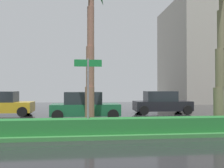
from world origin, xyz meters
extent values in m
cube|color=black|center=(0.00, 9.00, -0.05)|extent=(90.00, 42.00, 0.10)
cube|color=#2D6B33|center=(0.00, 8.00, 0.07)|extent=(85.50, 4.00, 0.15)
cube|color=#1E6028|center=(0.00, 6.60, 0.45)|extent=(76.50, 0.70, 0.60)
cylinder|color=brown|center=(0.59, 8.01, 1.09)|extent=(0.43, 0.43, 1.87)
cylinder|color=brown|center=(0.61, 8.08, 2.96)|extent=(0.38, 0.38, 1.87)
cylinder|color=brown|center=(0.64, 8.15, 4.84)|extent=(0.33, 0.33, 1.87)
cylinder|color=#676245|center=(6.74, 7.78, 1.07)|extent=(0.47, 0.47, 1.85)
cylinder|color=#676245|center=(6.79, 7.75, 2.92)|extent=(0.41, 0.41, 1.85)
cylinder|color=#676245|center=(6.85, 7.72, 4.76)|extent=(0.35, 0.35, 1.85)
cylinder|color=slate|center=(0.50, 6.55, 1.65)|extent=(0.08, 0.08, 3.00)
cube|color=#146B2D|center=(0.50, 6.55, 2.97)|extent=(1.10, 0.03, 0.28)
cube|color=#B28C1E|center=(-5.54, 14.80, 0.60)|extent=(4.30, 1.76, 0.72)
cube|color=#1E2328|center=(-5.69, 14.80, 1.34)|extent=(2.30, 1.58, 0.76)
cylinder|color=black|center=(-3.89, 15.70, 0.34)|extent=(0.68, 0.22, 0.68)
cylinder|color=black|center=(-3.89, 13.90, 0.34)|extent=(0.68, 0.22, 0.68)
cube|color=#195133|center=(0.42, 12.25, 0.60)|extent=(4.30, 1.76, 0.72)
cube|color=#1E2328|center=(0.27, 12.25, 1.34)|extent=(2.30, 1.58, 0.76)
cylinder|color=black|center=(2.07, 13.15, 0.34)|extent=(0.68, 0.22, 0.68)
cylinder|color=black|center=(2.07, 11.35, 0.34)|extent=(0.68, 0.22, 0.68)
cylinder|color=black|center=(-1.23, 13.15, 0.34)|extent=(0.68, 0.22, 0.68)
cylinder|color=black|center=(-1.23, 11.35, 0.34)|extent=(0.68, 0.22, 0.68)
cube|color=black|center=(6.26, 14.79, 0.60)|extent=(4.30, 1.76, 0.72)
cube|color=#1E2328|center=(6.11, 14.79, 1.34)|extent=(2.30, 1.58, 0.76)
cylinder|color=black|center=(7.91, 15.69, 0.34)|extent=(0.68, 0.22, 0.68)
cylinder|color=black|center=(7.91, 13.89, 0.34)|extent=(0.68, 0.22, 0.68)
cylinder|color=black|center=(4.61, 15.69, 0.34)|extent=(0.68, 0.22, 0.68)
cylinder|color=black|center=(4.61, 13.89, 0.34)|extent=(0.68, 0.22, 0.68)
camera|label=1|loc=(0.39, -3.01, 1.98)|focal=38.30mm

